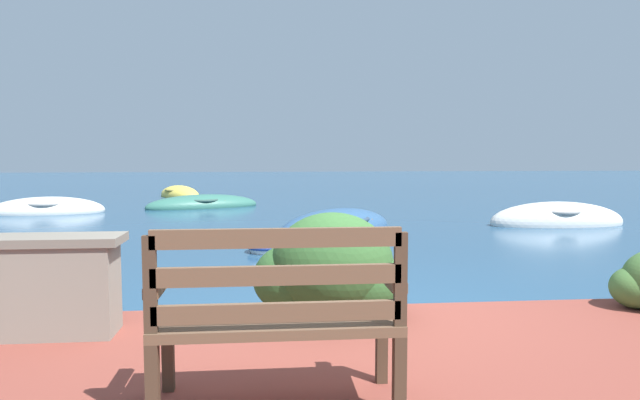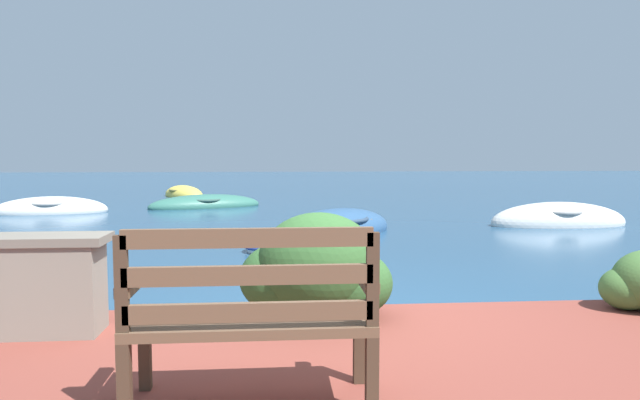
# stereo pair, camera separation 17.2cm
# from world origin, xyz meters

# --- Properties ---
(ground_plane) EXTENTS (80.00, 80.00, 0.00)m
(ground_plane) POSITION_xyz_m (0.00, 0.00, 0.00)
(ground_plane) COLOR navy
(park_bench) EXTENTS (1.23, 0.48, 0.93)m
(park_bench) POSITION_xyz_m (-0.59, -1.86, 0.70)
(park_bench) COLOR #433123
(park_bench) RESTS_ON patio_terrace
(hedge_clump_far_left) EXTENTS (0.98, 0.71, 0.67)m
(hedge_clump_far_left) POSITION_xyz_m (-2.31, -0.25, 0.51)
(hedge_clump_far_left) COLOR #426B33
(hedge_clump_far_left) RESTS_ON patio_terrace
(hedge_clump_left) EXTENTS (1.19, 0.86, 0.81)m
(hedge_clump_left) POSITION_xyz_m (-0.15, -0.27, 0.57)
(hedge_clump_left) COLOR #2D5628
(hedge_clump_left) RESTS_ON patio_terrace
(rowboat_nearest) EXTENTS (2.87, 2.78, 0.80)m
(rowboat_nearest) POSITION_xyz_m (0.65, 5.73, 0.07)
(rowboat_nearest) COLOR #2D517A
(rowboat_nearest) RESTS_ON ground_plane
(rowboat_mid) EXTENTS (2.83, 0.99, 0.85)m
(rowboat_mid) POSITION_xyz_m (5.32, 6.50, 0.07)
(rowboat_mid) COLOR silver
(rowboat_mid) RESTS_ON ground_plane
(rowboat_far) EXTENTS (2.84, 1.55, 0.72)m
(rowboat_far) POSITION_xyz_m (-6.00, 9.88, 0.06)
(rowboat_far) COLOR silver
(rowboat_far) RESTS_ON ground_plane
(rowboat_outer) EXTENTS (3.22, 2.03, 0.62)m
(rowboat_outer) POSITION_xyz_m (-2.36, 11.05, 0.05)
(rowboat_outer) COLOR #336B5B
(rowboat_outer) RESTS_ON ground_plane
(rowboat_distant) EXTENTS (2.00, 2.43, 0.68)m
(rowboat_distant) POSITION_xyz_m (-3.53, 14.86, 0.06)
(rowboat_distant) COLOR #DBC64C
(rowboat_distant) RESTS_ON ground_plane
(mooring_buoy) EXTENTS (0.57, 0.57, 0.51)m
(mooring_buoy) POSITION_xyz_m (-0.64, 3.87, 0.09)
(mooring_buoy) COLOR white
(mooring_buoy) RESTS_ON ground_plane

